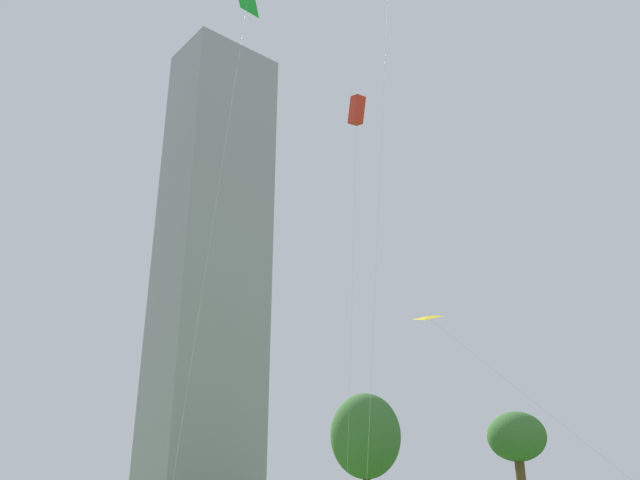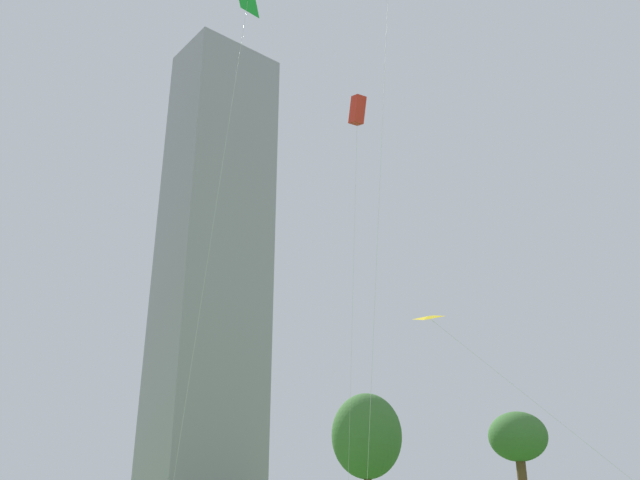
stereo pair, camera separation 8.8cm
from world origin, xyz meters
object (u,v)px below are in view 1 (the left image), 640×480
object	(u,v)px
kite_flying_7	(430,318)
distant_highrise_0	(212,259)
kite_flying_8	(357,111)
park_tree_0	(366,436)
kite_flying_4	(247,6)
park_tree_1	(517,439)

from	to	relation	value
kite_flying_7	distant_highrise_0	xyz separation A→B (m)	(34.95, 107.64, 43.63)
kite_flying_8	park_tree_0	bearing A→B (deg)	52.87
kite_flying_4	kite_flying_8	size ratio (longest dim) A/B	1.08
park_tree_1	distant_highrise_0	xyz separation A→B (m)	(18.00, 97.36, 47.47)
kite_flying_7	kite_flying_8	distance (m)	19.65
kite_flying_4	kite_flying_8	distance (m)	10.67
distant_highrise_0	kite_flying_4	bearing A→B (deg)	-119.56
kite_flying_4	park_tree_0	size ratio (longest dim) A/B	3.30
kite_flying_4	park_tree_0	distance (m)	29.71
distant_highrise_0	kite_flying_8	bearing A→B (deg)	-115.01
kite_flying_4	park_tree_1	size ratio (longest dim) A/B	3.81
park_tree_0	park_tree_1	world-z (taller)	park_tree_0
kite_flying_8	park_tree_0	xyz separation A→B (m)	(5.37, 7.10, -21.02)
kite_flying_4	park_tree_1	distance (m)	34.21
park_tree_0	distant_highrise_0	size ratio (longest dim) A/B	0.09
kite_flying_4	distant_highrise_0	xyz separation A→B (m)	(42.43, 101.40, 23.86)
kite_flying_4	kite_flying_8	xyz separation A→B (m)	(10.05, 2.64, -2.44)
kite_flying_8	distant_highrise_0	bearing A→B (deg)	71.85
kite_flying_7	park_tree_1	distance (m)	20.19
kite_flying_8	park_tree_1	bearing A→B (deg)	5.54
kite_flying_4	kite_flying_7	bearing A→B (deg)	-39.87
park_tree_1	distant_highrise_0	distance (m)	109.80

